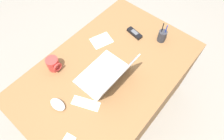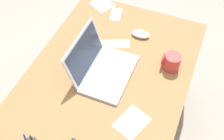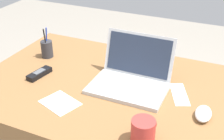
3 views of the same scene
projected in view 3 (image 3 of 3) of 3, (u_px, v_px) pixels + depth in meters
The scene contains 7 objects.
laptop at pixel (131, 77), 1.37m from camera, with size 0.34×0.28×0.22m.
computer_mouse at pixel (203, 114), 1.18m from camera, with size 0.06×0.11×0.03m, color white.
coffee_mug_white at pixel (143, 131), 1.05m from camera, with size 0.09×0.10×0.10m.
cordless_phone at pixel (39, 74), 1.47m from camera, with size 0.07×0.14×0.03m.
pen_holder at pixel (47, 49), 1.63m from camera, with size 0.06×0.06×0.17m.
paper_note_near_laptop at pixel (60, 103), 1.27m from camera, with size 0.15×0.12×0.00m, color white.
paper_note_left at pixel (179, 94), 1.33m from camera, with size 0.06×0.18×0.00m, color white.
Camera 3 is at (0.46, -1.08, 1.45)m, focal length 48.30 mm.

